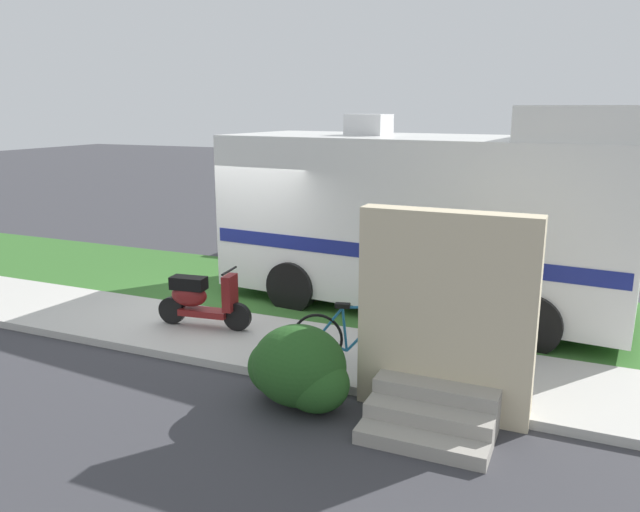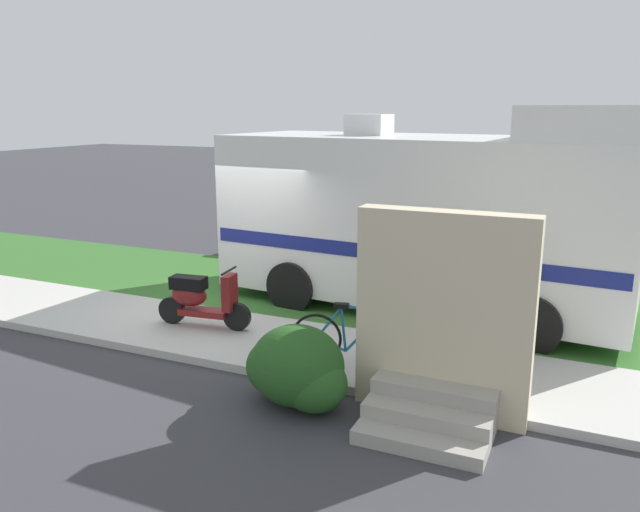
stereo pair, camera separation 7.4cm
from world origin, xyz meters
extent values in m
plane|color=#38383D|center=(0.00, 0.00, 0.00)|extent=(80.00, 80.00, 0.00)
cube|color=beige|center=(0.00, -1.20, 0.06)|extent=(24.00, 2.00, 0.12)
cube|color=#336628|center=(0.00, 1.50, 0.04)|extent=(24.00, 3.40, 0.08)
cube|color=silver|center=(2.94, 1.54, 1.67)|extent=(7.12, 3.15, 2.73)
cube|color=silver|center=(5.49, 1.32, 3.28)|extent=(2.00, 2.58, 0.50)
cube|color=navy|center=(2.94, 1.54, 1.26)|extent=(6.98, 3.16, 0.24)
cube|color=silver|center=(1.91, 1.63, 3.21)|extent=(0.75, 0.66, 0.36)
cylinder|color=black|center=(5.19, 2.58, 0.45)|extent=(0.92, 0.36, 0.90)
cylinder|color=black|center=(4.97, 0.13, 0.45)|extent=(0.92, 0.36, 0.90)
cylinder|color=black|center=(1.15, 2.93, 0.45)|extent=(0.92, 0.36, 0.90)
cylinder|color=black|center=(0.94, 0.48, 0.45)|extent=(0.92, 0.36, 0.90)
cylinder|color=black|center=(0.74, -1.02, 0.34)|extent=(0.45, 0.15, 0.44)
cylinder|color=black|center=(-0.39, -1.16, 0.34)|extent=(0.45, 0.15, 0.44)
cube|color=maroon|center=(0.17, -1.09, 0.36)|extent=(0.82, 0.38, 0.10)
cube|color=black|center=(-0.07, -1.13, 0.82)|extent=(0.59, 0.33, 0.20)
ellipsoid|color=maroon|center=(-0.07, -1.13, 0.62)|extent=(0.63, 0.37, 0.36)
cube|color=maroon|center=(0.62, -1.04, 0.72)|extent=(0.18, 0.33, 0.56)
cylinder|color=black|center=(0.62, -1.04, 1.07)|extent=(0.10, 0.50, 0.04)
sphere|color=white|center=(0.62, -1.04, 0.90)|extent=(0.12, 0.12, 0.12)
torus|color=black|center=(3.40, -1.42, 0.47)|extent=(0.68, 0.20, 0.69)
torus|color=black|center=(2.38, -1.66, 0.47)|extent=(0.68, 0.20, 0.69)
cylinder|color=#1E6699|center=(3.04, -1.50, 0.64)|extent=(0.58, 0.17, 0.68)
cylinder|color=#1E6699|center=(2.74, -1.58, 0.61)|extent=(0.10, 0.06, 0.61)
cylinder|color=#1E6699|center=(3.01, -1.51, 0.94)|extent=(0.62, 0.18, 0.09)
cylinder|color=#1E6699|center=(2.57, -1.62, 0.39)|extent=(0.41, 0.13, 0.19)
cylinder|color=#1E6699|center=(2.54, -1.62, 0.69)|extent=(0.36, 0.12, 0.47)
cylinder|color=#1E6699|center=(3.35, -1.43, 0.72)|extent=(0.12, 0.06, 0.51)
cube|color=black|center=(2.70, -1.59, 0.95)|extent=(0.22, 0.14, 0.06)
cylinder|color=black|center=(3.31, -1.44, 1.01)|extent=(0.15, 0.51, 0.03)
cube|color=maroon|center=(-0.15, 5.87, 1.01)|extent=(2.42, 2.06, 1.45)
cube|color=black|center=(-0.15, 5.87, 1.43)|extent=(2.30, 2.08, 0.44)
cube|color=maroon|center=(2.53, 5.85, 0.65)|extent=(2.96, 2.06, 0.75)
cylinder|color=black|center=(-0.34, 4.89, 0.38)|extent=(0.76, 0.25, 0.76)
cylinder|color=black|center=(-0.33, 6.85, 0.38)|extent=(0.76, 0.25, 0.76)
cylinder|color=black|center=(2.87, 4.86, 0.38)|extent=(0.76, 0.25, 0.76)
cylinder|color=black|center=(2.88, 6.82, 0.38)|extent=(0.76, 0.25, 0.76)
cube|color=#9E998E|center=(4.19, -2.80, 0.08)|extent=(1.40, 0.96, 0.16)
cube|color=#9E998E|center=(4.19, -2.64, 0.24)|extent=(1.40, 0.64, 0.16)
cube|color=#9E998E|center=(4.19, -2.48, 0.40)|extent=(1.40, 0.32, 0.16)
cube|color=beige|center=(4.19, -2.17, 1.20)|extent=(2.00, 0.30, 2.40)
ellipsoid|color=#23511E|center=(2.59, -2.70, 0.52)|extent=(1.15, 1.03, 0.98)
ellipsoid|color=#23511E|center=(2.30, -2.59, 0.40)|extent=(0.86, 0.78, 0.73)
ellipsoid|color=#23511E|center=(2.85, -2.79, 0.37)|extent=(0.80, 0.72, 0.68)
cylinder|color=#B2B2B7|center=(4.39, -1.56, 0.22)|extent=(0.07, 0.07, 0.19)
cylinder|color=#B2B2B7|center=(4.39, -1.56, 0.33)|extent=(0.03, 0.03, 0.04)
cylinder|color=black|center=(4.39, -1.56, 0.35)|extent=(0.04, 0.04, 0.01)
camera|label=1|loc=(5.57, -8.91, 3.49)|focal=34.92mm
camera|label=2|loc=(5.63, -8.88, 3.49)|focal=34.92mm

